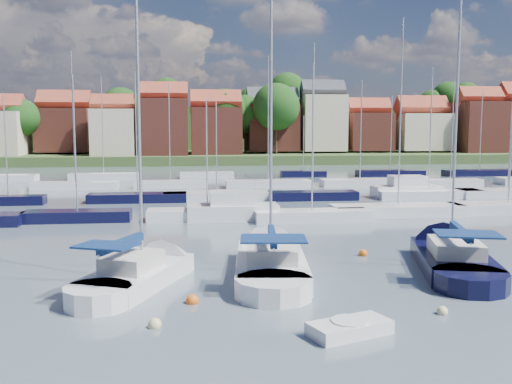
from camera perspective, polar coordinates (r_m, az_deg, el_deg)
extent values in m
plane|color=#4E5D6A|center=(64.53, 0.98, 0.14)|extent=(260.00, 260.00, 0.00)
cube|color=silver|center=(26.62, -11.74, -8.60)|extent=(5.12, 7.13, 1.20)
cone|color=silver|center=(30.20, -8.03, -6.72)|extent=(3.78, 4.02, 2.74)
cylinder|color=silver|center=(23.89, -15.52, -10.45)|extent=(3.60, 3.60, 1.20)
cube|color=beige|center=(26.00, -12.26, -6.81)|extent=(2.85, 3.28, 0.70)
cylinder|color=#B2B2B7|center=(26.13, -11.60, 5.98)|extent=(0.14, 0.14, 12.19)
cylinder|color=#B2B2B7|center=(25.05, -13.32, -5.36)|extent=(1.54, 3.40, 0.10)
cube|color=navy|center=(25.02, -13.33, -5.02)|extent=(1.65, 3.31, 0.35)
cube|color=navy|center=(23.98, -14.75, -5.19)|extent=(2.79, 2.43, 0.08)
cube|color=silver|center=(28.08, 1.50, -7.67)|extent=(4.19, 8.28, 1.20)
cone|color=silver|center=(32.93, 1.23, -5.56)|extent=(3.73, 4.22, 3.32)
cylinder|color=silver|center=(24.24, 1.80, -9.97)|extent=(3.67, 3.67, 1.20)
cube|color=beige|center=(27.32, 1.55, -6.02)|extent=(2.68, 3.56, 0.70)
cylinder|color=#B2B2B7|center=(27.81, 1.52, 8.76)|extent=(0.14, 0.14, 14.74)
cylinder|color=#B2B2B7|center=(26.07, 1.63, -4.72)|extent=(0.60, 4.41, 0.10)
cube|color=navy|center=(26.04, 1.63, -4.40)|extent=(0.77, 4.21, 0.35)
cube|color=navy|center=(24.60, 1.75, -4.69)|extent=(3.03, 2.30, 0.08)
cube|color=black|center=(30.73, 19.07, -6.79)|extent=(5.25, 8.48, 1.20)
cone|color=black|center=(35.48, 17.61, -4.99)|extent=(4.18, 4.57, 3.29)
cylinder|color=black|center=(26.98, 20.61, -8.68)|extent=(4.04, 4.04, 1.20)
cube|color=beige|center=(30.01, 19.33, -5.26)|extent=(3.08, 3.78, 0.70)
cylinder|color=#B2B2B7|center=(30.52, 19.44, 8.39)|extent=(0.14, 0.14, 14.95)
cylinder|color=#B2B2B7|center=(28.79, 19.80, -4.04)|extent=(1.25, 4.26, 0.10)
cube|color=navy|center=(28.77, 19.81, -3.74)|extent=(1.38, 4.10, 0.35)
cube|color=navy|center=(27.37, 20.41, -3.96)|extent=(3.22, 2.64, 0.08)
cube|color=silver|center=(20.42, 9.34, -13.39)|extent=(3.13, 2.24, 0.56)
cylinder|color=silver|center=(20.37, 9.35, -12.97)|extent=(1.32, 1.32, 0.36)
sphere|color=beige|center=(21.25, -10.08, -13.18)|extent=(0.48, 0.48, 0.48)
sphere|color=#D85914|center=(23.76, -6.40, -10.98)|extent=(0.54, 0.54, 0.54)
sphere|color=beige|center=(23.43, 18.13, -11.52)|extent=(0.42, 0.42, 0.42)
sphere|color=#D85914|center=(32.60, 10.66, -6.24)|extent=(0.49, 0.49, 0.49)
cube|color=black|center=(45.39, -17.43, -2.40)|extent=(8.01, 2.24, 1.00)
cylinder|color=#B2B2B7|center=(44.90, -17.67, 4.66)|extent=(0.12, 0.12, 10.16)
cube|color=silver|center=(44.29, -4.89, -2.34)|extent=(9.22, 2.58, 1.00)
cylinder|color=#B2B2B7|center=(43.83, -4.94, 3.61)|extent=(0.12, 0.12, 8.18)
cube|color=silver|center=(43.70, 5.60, -2.46)|extent=(8.78, 2.46, 1.00)
cylinder|color=#B2B2B7|center=(43.18, 5.69, 5.47)|extent=(0.12, 0.12, 11.06)
cube|color=silver|center=(47.82, 14.00, -1.85)|extent=(10.79, 3.02, 1.00)
cylinder|color=#B2B2B7|center=(47.36, 14.27, 7.69)|extent=(0.12, 0.12, 14.87)
cube|color=silver|center=(52.38, 23.89, -1.51)|extent=(10.13, 2.84, 1.00)
cylinder|color=#B2B2B7|center=(51.96, 24.15, 4.29)|extent=(0.12, 0.12, 9.59)
cube|color=silver|center=(44.18, -2.34, -2.14)|extent=(7.00, 2.60, 1.40)
cube|color=silver|center=(44.03, -2.35, -0.73)|extent=(3.50, 2.20, 1.30)
cube|color=black|center=(57.40, -23.51, -0.84)|extent=(6.54, 1.83, 1.00)
cylinder|color=#B2B2B7|center=(57.02, -23.75, 4.34)|extent=(0.12, 0.12, 9.37)
cube|color=black|center=(55.81, -11.75, -0.63)|extent=(9.30, 2.60, 1.00)
cylinder|color=#B2B2B7|center=(55.41, -11.90, 5.79)|extent=(0.12, 0.12, 11.48)
cube|color=silver|center=(56.04, -3.94, -0.48)|extent=(10.40, 2.91, 1.00)
cylinder|color=#B2B2B7|center=(55.66, -3.98, 4.52)|extent=(0.12, 0.12, 8.77)
cube|color=black|center=(56.57, 5.67, -0.43)|extent=(8.80, 2.46, 1.00)
cylinder|color=#B2B2B7|center=(56.17, 5.76, 7.36)|extent=(0.12, 0.12, 14.33)
cube|color=silver|center=(60.16, 16.85, -0.26)|extent=(10.73, 3.00, 1.00)
cylinder|color=#B2B2B7|center=(59.78, 17.06, 6.00)|extent=(0.12, 0.12, 12.14)
cube|color=silver|center=(63.83, 23.87, -0.17)|extent=(10.48, 2.93, 1.00)
cylinder|color=#B2B2B7|center=(63.48, 24.10, 4.89)|extent=(0.12, 0.12, 10.28)
cube|color=silver|center=(60.17, 14.85, -0.06)|extent=(7.00, 2.60, 1.40)
cube|color=silver|center=(60.06, 14.88, 0.98)|extent=(3.50, 2.20, 1.30)
cube|color=silver|center=(69.33, -17.59, 0.57)|extent=(9.71, 2.72, 1.00)
cylinder|color=#B2B2B7|center=(69.01, -17.82, 7.14)|extent=(0.12, 0.12, 14.88)
cube|color=silver|center=(68.43, -8.56, 0.72)|extent=(8.49, 2.38, 1.00)
cylinder|color=#B2B2B7|center=(68.10, -8.65, 5.88)|extent=(0.12, 0.12, 11.31)
cube|color=silver|center=(68.33, 1.21, 0.79)|extent=(10.16, 2.85, 1.00)
cylinder|color=#B2B2B7|center=(68.00, 1.23, 7.34)|extent=(0.12, 0.12, 14.59)
cube|color=silver|center=(70.92, 10.34, 0.89)|extent=(9.53, 2.67, 1.00)
cylinder|color=#B2B2B7|center=(70.60, 10.45, 6.11)|extent=(0.12, 0.12, 11.91)
cube|color=silver|center=(73.64, 18.86, 0.85)|extent=(7.62, 2.13, 1.00)
cylinder|color=#B2B2B7|center=(73.33, 19.05, 5.96)|extent=(0.12, 0.12, 12.13)
cube|color=silver|center=(81.22, -14.97, 1.47)|extent=(9.24, 2.59, 1.00)
cylinder|color=#B2B2B7|center=(80.94, -15.11, 6.47)|extent=(0.12, 0.12, 13.17)
cube|color=silver|center=(81.18, -4.94, 1.66)|extent=(7.57, 2.12, 1.00)
cylinder|color=#B2B2B7|center=(80.90, -4.98, 5.63)|extent=(0.12, 0.12, 10.24)
cube|color=black|center=(82.97, 4.75, 1.77)|extent=(6.58, 1.84, 1.00)
cylinder|color=#B2B2B7|center=(82.73, 4.78, 4.88)|extent=(0.12, 0.12, 8.01)
cube|color=black|center=(86.47, 13.27, 1.81)|extent=(9.92, 2.78, 1.00)
cylinder|color=#B2B2B7|center=(86.21, 13.37, 5.76)|extent=(0.12, 0.12, 10.92)
cube|color=black|center=(90.99, 21.42, 1.76)|extent=(10.55, 2.95, 1.00)
cylinder|color=#B2B2B7|center=(90.74, 21.58, 5.70)|extent=(0.12, 0.12, 11.51)
cube|color=#394D26|center=(140.98, -3.26, 3.68)|extent=(200.00, 70.00, 3.00)
cube|color=#394D26|center=(165.79, -3.81, 5.72)|extent=(200.00, 60.00, 14.00)
cube|color=beige|center=(121.26, -24.25, 5.32)|extent=(9.35, 10.04, 8.56)
cube|color=brown|center=(123.88, -18.52, 5.88)|extent=(10.37, 9.97, 8.73)
cube|color=brown|center=(123.99, -18.62, 8.48)|extent=(10.57, 5.13, 5.13)
cube|color=beige|center=(113.43, -13.99, 5.75)|extent=(8.09, 8.80, 8.96)
cube|color=brown|center=(113.52, -14.06, 8.51)|extent=(8.25, 4.00, 4.00)
cube|color=brown|center=(113.58, -9.21, 6.37)|extent=(9.36, 10.17, 10.97)
cube|color=brown|center=(113.77, -9.27, 9.71)|extent=(9.54, 4.63, 4.63)
cube|color=brown|center=(115.34, -4.01, 6.05)|extent=(9.90, 8.56, 9.42)
cube|color=brown|center=(115.45, -4.04, 8.99)|extent=(10.10, 4.90, 4.90)
cube|color=brown|center=(121.51, 1.63, 6.38)|extent=(10.59, 8.93, 9.49)
cube|color=#383A42|center=(121.65, 1.64, 9.23)|extent=(10.80, 5.24, 5.24)
cube|color=beige|center=(122.68, 6.63, 6.85)|extent=(9.01, 8.61, 11.65)
cube|color=#383A42|center=(122.93, 6.68, 10.08)|extent=(9.19, 4.46, 4.46)
cube|color=brown|center=(126.66, 11.13, 5.93)|extent=(9.10, 9.34, 8.00)
cube|color=brown|center=(126.73, 11.18, 8.24)|extent=(9.28, 4.50, 4.50)
cube|color=beige|center=(130.38, 16.14, 5.78)|extent=(10.86, 9.59, 7.88)
cube|color=brown|center=(130.45, 16.22, 8.10)|extent=(11.07, 5.37, 5.37)
cube|color=brown|center=(133.03, 21.32, 6.01)|extent=(9.18, 9.96, 10.97)
cube|color=brown|center=(133.20, 21.44, 8.86)|extent=(9.36, 4.54, 4.54)
cylinder|color=#382619|center=(153.70, 18.54, 6.65)|extent=(0.50, 0.50, 4.47)
sphere|color=#1E4C17|center=(153.88, 18.62, 8.91)|extent=(8.18, 8.18, 8.18)
cylinder|color=#382619|center=(120.14, -0.99, 4.90)|extent=(0.50, 0.50, 4.46)
sphere|color=#1E4C17|center=(120.13, -1.00, 7.78)|extent=(8.15, 8.15, 8.15)
cylinder|color=#382619|center=(139.30, 3.11, 7.06)|extent=(0.50, 0.50, 5.15)
sphere|color=#1E4C17|center=(139.55, 3.13, 9.93)|extent=(9.41, 9.41, 9.41)
cylinder|color=#382619|center=(139.96, -8.85, 7.03)|extent=(0.50, 0.50, 4.56)
sphere|color=#1E4C17|center=(140.16, -8.90, 9.56)|extent=(8.34, 8.34, 8.34)
cylinder|color=#382619|center=(129.65, -13.29, 4.99)|extent=(0.50, 0.50, 5.15)
sphere|color=#1E4C17|center=(129.68, -13.37, 8.08)|extent=(9.42, 9.42, 9.42)
cylinder|color=#382619|center=(134.26, -19.81, 5.93)|extent=(0.50, 0.50, 3.42)
sphere|color=#1E4C17|center=(134.33, -19.89, 7.91)|extent=(6.26, 6.26, 6.26)
cylinder|color=#382619|center=(130.26, 3.14, 4.86)|extent=(0.50, 0.50, 3.77)
sphere|color=#1E4C17|center=(130.21, 3.15, 7.11)|extent=(6.89, 6.89, 6.89)
cylinder|color=#382619|center=(115.89, 2.02, 5.02)|extent=(0.50, 0.50, 5.21)
sphere|color=#1E4C17|center=(115.93, 2.03, 8.52)|extent=(9.53, 9.53, 9.53)
cylinder|color=#382619|center=(143.77, 22.69, 4.36)|extent=(0.50, 0.50, 2.97)
sphere|color=#1E4C17|center=(143.72, 22.76, 5.97)|extent=(5.44, 5.44, 5.44)
cylinder|color=#382619|center=(117.59, -3.13, 4.95)|extent=(0.50, 0.50, 4.84)
sphere|color=#1E4C17|center=(117.60, -3.15, 8.15)|extent=(8.85, 8.85, 8.85)
cylinder|color=#382619|center=(152.19, 17.10, 6.58)|extent=(0.50, 0.50, 3.72)
sphere|color=#1E4C17|center=(152.31, 17.16, 8.47)|extent=(6.80, 6.80, 6.80)
cylinder|color=#382619|center=(133.40, 21.33, 4.52)|extent=(0.50, 0.50, 4.05)
sphere|color=#1E4C17|center=(133.37, 21.43, 6.88)|extent=(7.40, 7.40, 7.40)
cylinder|color=#382619|center=(120.79, -22.36, 4.32)|extent=(0.50, 0.50, 4.00)
sphere|color=#1E4C17|center=(120.75, -22.47, 6.89)|extent=(7.32, 7.32, 7.32)
cylinder|color=#382619|center=(137.72, -0.33, 6.80)|extent=(0.50, 0.50, 3.93)
sphere|color=#1E4C17|center=(137.86, -0.33, 9.01)|extent=(7.19, 7.19, 7.19)
cylinder|color=#382619|center=(129.87, 10.88, 4.76)|extent=(0.50, 0.50, 3.82)
sphere|color=#1E4C17|center=(129.83, 10.92, 7.05)|extent=(6.99, 6.99, 6.99)
cylinder|color=#382619|center=(117.06, -11.12, 4.50)|extent=(0.50, 0.50, 3.48)
sphere|color=#1E4C17|center=(117.01, -11.17, 6.81)|extent=(6.37, 6.37, 6.37)
cylinder|color=#382619|center=(142.71, 20.91, 4.43)|extent=(0.50, 0.50, 2.99)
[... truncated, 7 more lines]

